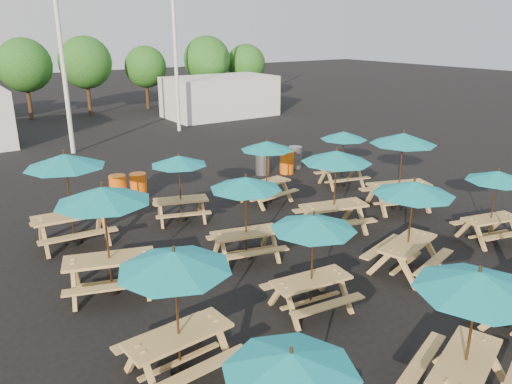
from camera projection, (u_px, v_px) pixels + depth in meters
ground at (287, 244)px, 13.75m from camera, size 120.00×120.00×0.00m
picnic_unit_0 at (291, 373)px, 5.93m from camera, size 1.76×1.76×2.08m
picnic_unit_1 at (175, 269)px, 8.03m from camera, size 2.05×2.05×2.32m
picnic_unit_2 at (103, 202)px, 10.61m from camera, size 2.59×2.59×2.51m
picnic_unit_3 at (65, 167)px, 13.09m from camera, size 2.25×2.25×2.57m
picnic_unit_4 at (477, 291)px, 7.37m from camera, size 2.42×2.42×2.32m
picnic_unit_5 at (313, 229)px, 10.00m from camera, size 1.95×1.95×2.15m
picnic_unit_6 at (246, 189)px, 12.30m from camera, size 2.19×2.19×2.22m
picnic_unit_7 at (179, 165)px, 14.87m from camera, size 2.16×2.16×2.08m
picnic_unit_9 at (413, 194)px, 11.60m from camera, size 2.34×2.34×2.33m
picnic_unit_10 at (336, 162)px, 13.98m from camera, size 2.43×2.43×2.44m
picnic_unit_11 at (267, 150)px, 16.45m from camera, size 1.99×1.99×2.15m
picnic_unit_13 at (497, 181)px, 13.42m from camera, size 2.01×2.01×2.04m
picnic_unit_14 at (403, 144)px, 15.74m from camera, size 2.66×2.66×2.55m
picnic_unit_15 at (344, 139)px, 18.24m from camera, size 2.04×2.04×2.09m
waste_bin_0 at (118, 188)px, 16.98m from camera, size 0.57×0.57×0.92m
waste_bin_1 at (139, 186)px, 17.20m from camera, size 0.57×0.57×0.92m
waste_bin_2 at (263, 163)px, 20.13m from camera, size 0.57×0.57×0.92m
waste_bin_3 at (287, 162)px, 20.25m from camera, size 0.57×0.57×0.92m
waste_bin_4 at (295, 157)px, 21.02m from camera, size 0.57×0.57×0.92m
mast_0 at (58, 19)px, 21.78m from camera, size 0.20×0.20×12.00m
mast_1 at (174, 21)px, 26.81m from camera, size 0.20×0.20×12.00m
event_tent_1 at (220, 96)px, 33.05m from camera, size 7.00×4.00×2.60m
tree_3 at (24, 65)px, 31.14m from camera, size 3.36×3.36×5.09m
tree_4 at (85, 63)px, 32.71m from camera, size 3.41×3.41×5.17m
tree_5 at (146, 67)px, 35.50m from camera, size 2.94×2.94×4.45m
tree_6 at (207, 60)px, 36.10m from camera, size 3.38×3.38×5.13m
tree_7 at (246, 64)px, 38.06m from camera, size 2.95×2.95×4.48m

